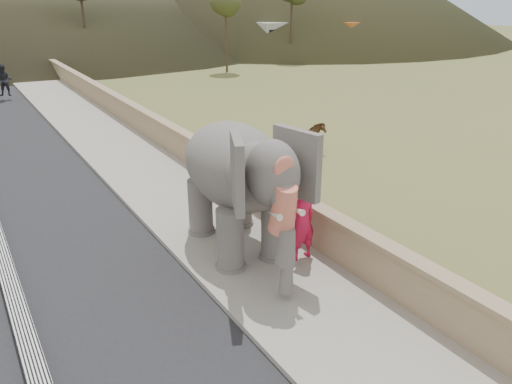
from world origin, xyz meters
TOP-DOWN VIEW (x-y plane):
  - ground at (0.00, 0.00)m, footprint 160.00×160.00m
  - walkway at (0.00, 10.00)m, footprint 3.00×120.00m
  - parapet at (1.65, 10.00)m, footprint 0.30×120.00m
  - cow at (6.17, 8.86)m, footprint 1.59×1.05m
  - distant_car at (19.37, 36.29)m, footprint 4.39×2.15m
  - bus_white at (25.97, 34.94)m, footprint 11.02×2.60m
  - bus_orange at (32.51, 32.79)m, footprint 11.28×5.02m
  - elephant_and_man at (0.02, 3.49)m, footprint 2.68×4.62m
  - trees at (-1.15, 30.50)m, footprint 41.69×44.22m

SIDE VIEW (x-z plane):
  - ground at x=0.00m, z-range 0.00..0.00m
  - walkway at x=0.00m, z-range 0.00..0.15m
  - parapet at x=1.65m, z-range 0.00..1.10m
  - cow at x=6.17m, z-range 0.00..1.23m
  - distant_car at x=19.37m, z-range 0.00..1.44m
  - bus_white at x=25.97m, z-range 0.00..3.10m
  - bus_orange at x=32.51m, z-range 0.00..3.10m
  - elephant_and_man at x=0.02m, z-range 0.14..3.33m
  - trees at x=-1.15m, z-range -0.90..8.63m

